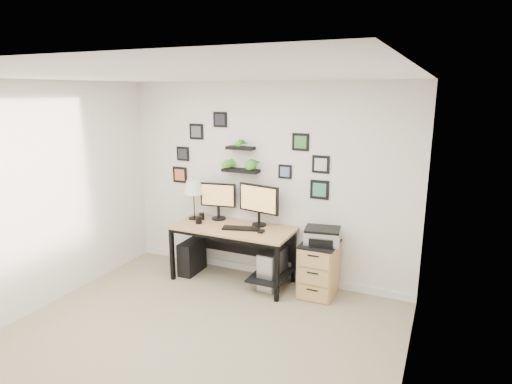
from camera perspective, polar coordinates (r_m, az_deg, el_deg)
The scene contains 14 objects.
room at distance 6.02m, azimuth 1.01°, elevation -10.44°, with size 4.00×4.00×4.00m.
desk at distance 5.64m, azimuth -2.69°, elevation -5.82°, with size 1.60×0.70×0.75m.
monitor_left at distance 5.85m, azimuth -5.07°, elevation -0.85°, with size 0.50×0.22×0.51m.
monitor_right at distance 5.54m, azimuth 0.36°, elevation -1.29°, with size 0.59×0.22×0.55m.
keyboard at distance 5.49m, azimuth -2.02°, elevation -4.87°, with size 0.47×0.15×0.02m, color black.
mouse at distance 5.36m, azimuth 0.70°, elevation -5.28°, with size 0.06×0.10×0.03m, color black.
table_lamp at distance 5.88m, azimuth -8.33°, elevation 0.51°, with size 0.27×0.27×0.54m.
mug at distance 5.76m, azimuth -7.64°, elevation -3.72°, with size 0.09×0.09×0.10m, color black.
pen_cup at distance 5.92m, azimuth -7.24°, elevation -3.24°, with size 0.07×0.07×0.09m, color black.
pc_tower_black at distance 6.08m, azimuth -8.54°, elevation -8.51°, with size 0.20×0.45×0.45m, color black.
pc_tower_grey at distance 5.60m, azimuth 2.22°, elevation -10.12°, with size 0.24×0.51×0.49m.
file_cabinet at distance 5.42m, azimuth 8.37°, elevation -10.10°, with size 0.43×0.53×0.67m.
printer at distance 5.26m, azimuth 8.84°, elevation -5.79°, with size 0.46×0.39×0.19m.
wall_decor at distance 5.63m, azimuth -1.68°, elevation 4.74°, with size 2.31×0.18×1.05m.
Camera 1 is at (2.18, -3.07, 2.48)m, focal length 30.00 mm.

